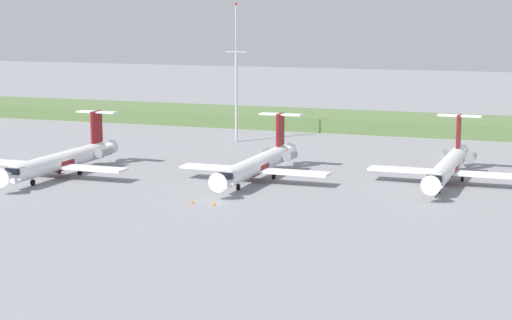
{
  "coord_description": "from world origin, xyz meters",
  "views": [
    {
      "loc": [
        45.63,
        -108.52,
        24.87
      ],
      "look_at": [
        0.0,
        15.39,
        3.0
      ],
      "focal_mm": 62.81,
      "sensor_mm": 36.0,
      "label": 1
    }
  ],
  "objects_px": {
    "regional_jet_nearest": "(62,160)",
    "regional_jet_third": "(448,166)",
    "regional_jet_second": "(258,164)",
    "safety_cone_mid_marker": "(214,204)",
    "antenna_mast": "(236,85)",
    "safety_cone_front_marker": "(192,202)"
  },
  "relations": [
    {
      "from": "safety_cone_mid_marker",
      "to": "antenna_mast",
      "type": "bearing_deg",
      "value": 108.53
    },
    {
      "from": "regional_jet_third",
      "to": "safety_cone_front_marker",
      "type": "bearing_deg",
      "value": -138.13
    },
    {
      "from": "regional_jet_nearest",
      "to": "regional_jet_second",
      "type": "height_order",
      "value": "same"
    },
    {
      "from": "safety_cone_front_marker",
      "to": "regional_jet_second",
      "type": "bearing_deg",
      "value": 82.61
    },
    {
      "from": "regional_jet_second",
      "to": "antenna_mast",
      "type": "height_order",
      "value": "antenna_mast"
    },
    {
      "from": "safety_cone_front_marker",
      "to": "safety_cone_mid_marker",
      "type": "bearing_deg",
      "value": -1.47
    },
    {
      "from": "regional_jet_third",
      "to": "safety_cone_mid_marker",
      "type": "relative_size",
      "value": 56.36
    },
    {
      "from": "regional_jet_second",
      "to": "antenna_mast",
      "type": "bearing_deg",
      "value": 116.0
    },
    {
      "from": "regional_jet_nearest",
      "to": "regional_jet_third",
      "type": "xyz_separation_m",
      "value": [
        56.19,
        14.94,
        0.0
      ]
    },
    {
      "from": "regional_jet_third",
      "to": "safety_cone_front_marker",
      "type": "xyz_separation_m",
      "value": [
        -29.36,
        -26.32,
        -2.26
      ]
    },
    {
      "from": "regional_jet_nearest",
      "to": "regional_jet_third",
      "type": "height_order",
      "value": "same"
    },
    {
      "from": "safety_cone_front_marker",
      "to": "regional_jet_third",
      "type": "bearing_deg",
      "value": 41.87
    },
    {
      "from": "regional_jet_nearest",
      "to": "regional_jet_third",
      "type": "bearing_deg",
      "value": 14.89
    },
    {
      "from": "safety_cone_mid_marker",
      "to": "safety_cone_front_marker",
      "type": "bearing_deg",
      "value": 178.53
    },
    {
      "from": "regional_jet_second",
      "to": "antenna_mast",
      "type": "xyz_separation_m",
      "value": [
        -17.69,
        36.28,
        8.46
      ]
    },
    {
      "from": "regional_jet_second",
      "to": "regional_jet_third",
      "type": "distance_m",
      "value": 28.07
    },
    {
      "from": "safety_cone_front_marker",
      "to": "safety_cone_mid_marker",
      "type": "xyz_separation_m",
      "value": [
        3.1,
        -0.08,
        0.0
      ]
    },
    {
      "from": "regional_jet_nearest",
      "to": "antenna_mast",
      "type": "bearing_deg",
      "value": 75.12
    },
    {
      "from": "regional_jet_second",
      "to": "safety_cone_mid_marker",
      "type": "relative_size",
      "value": 56.36
    },
    {
      "from": "regional_jet_third",
      "to": "safety_cone_front_marker",
      "type": "relative_size",
      "value": 56.36
    },
    {
      "from": "regional_jet_third",
      "to": "safety_cone_mid_marker",
      "type": "distance_m",
      "value": 37.31
    },
    {
      "from": "regional_jet_third",
      "to": "regional_jet_nearest",
      "type": "bearing_deg",
      "value": -165.11
    }
  ]
}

